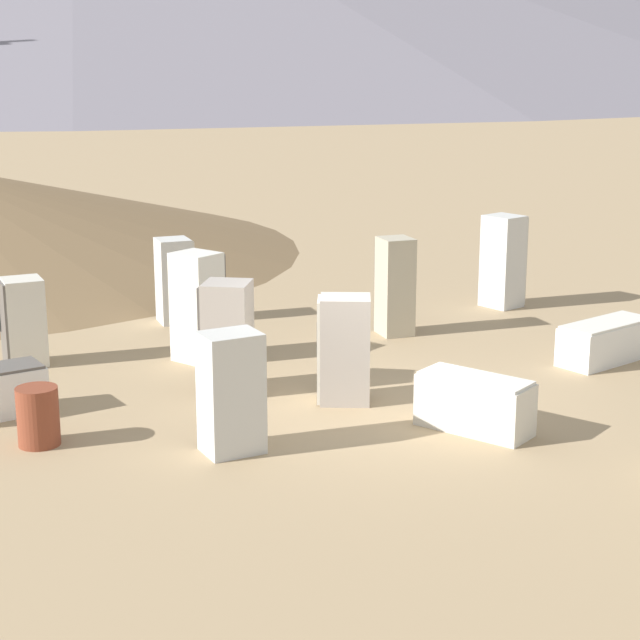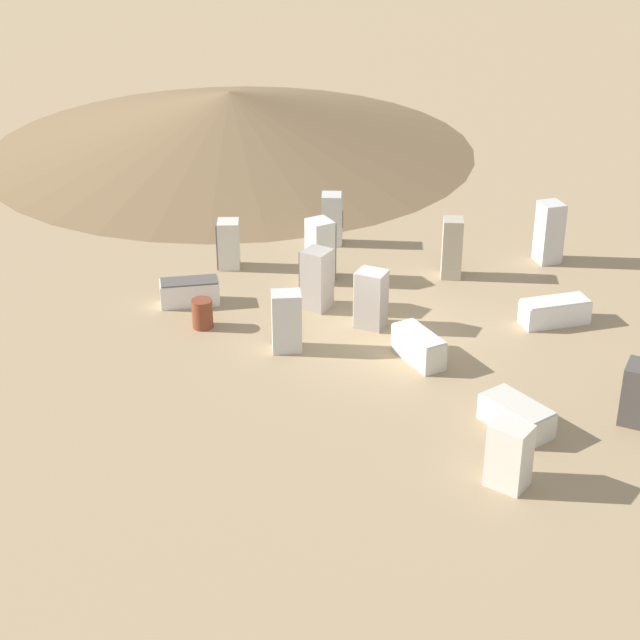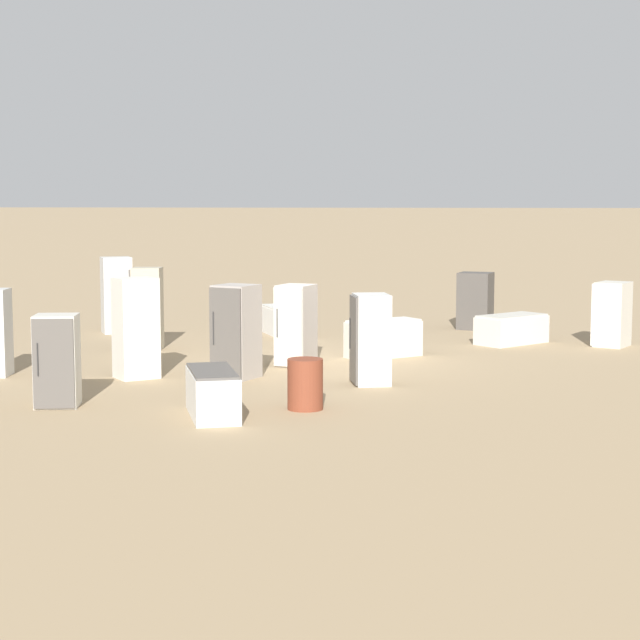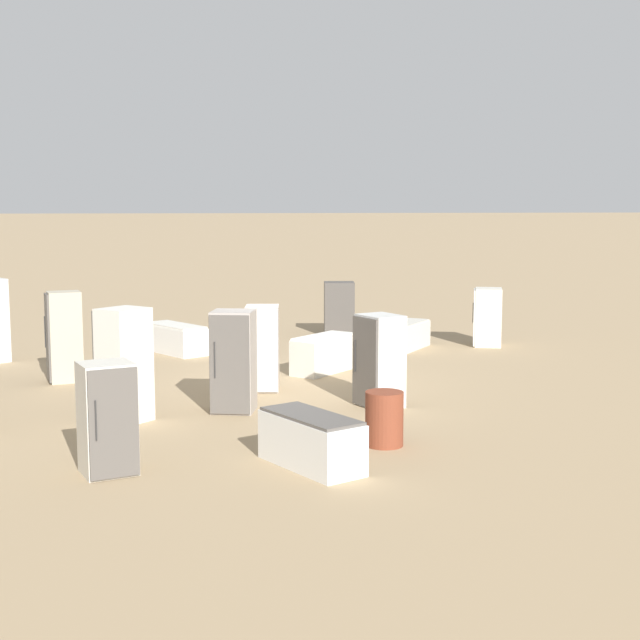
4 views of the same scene
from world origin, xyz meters
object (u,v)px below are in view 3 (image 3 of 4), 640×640
discarded_fridge_3 (383,338)px  discarded_fridge_8 (296,325)px  discarded_fridge_1 (612,314)px  discarded_fridge_0 (57,361)px  discarded_fridge_11 (236,332)px  discarded_fridge_5 (212,393)px  discarded_fridge_6 (147,309)px  discarded_fridge_12 (370,339)px  discarded_fridge_9 (475,301)px  discarded_fridge_10 (135,328)px  discarded_fridge_7 (283,321)px  discarded_fridge_4 (512,329)px  rusty_barrel (305,384)px  discarded_fridge_2 (116,295)px

discarded_fridge_3 → discarded_fridge_8: discarded_fridge_8 is taller
discarded_fridge_1 → discarded_fridge_3: bearing=140.8°
discarded_fridge_0 → discarded_fridge_11: (-3.04, 2.10, 0.13)m
discarded_fridge_5 → discarded_fridge_8: discarded_fridge_8 is taller
discarded_fridge_5 → discarded_fridge_6: bearing=-86.0°
discarded_fridge_8 → discarded_fridge_11: (1.59, -0.80, 0.06)m
discarded_fridge_8 → discarded_fridge_12: discarded_fridge_12 is taller
discarded_fridge_8 → discarded_fridge_3: bearing=-123.6°
discarded_fridge_6 → discarded_fridge_9: discarded_fridge_6 is taller
discarded_fridge_8 → discarded_fridge_6: bearing=-12.7°
discarded_fridge_0 → discarded_fridge_10: (-2.79, 0.32, 0.19)m
discarded_fridge_1 → discarded_fridge_7: discarded_fridge_1 is taller
discarded_fridge_12 → discarded_fridge_11: bearing=67.7°
discarded_fridge_4 → discarded_fridge_10: size_ratio=0.97×
discarded_fridge_0 → discarded_fridge_4: bearing=-142.5°
discarded_fridge_11 → rusty_barrel: (2.66, 1.71, -0.45)m
discarded_fridge_6 → discarded_fridge_8: (1.76, 3.54, -0.10)m
discarded_fridge_10 → discarded_fridge_11: bearing=-32.0°
discarded_fridge_11 → rusty_barrel: 3.20m
discarded_fridge_10 → discarded_fridge_11: 1.80m
discarded_fridge_4 → discarded_fridge_10: discarded_fridge_10 is taller
discarded_fridge_5 → discarded_fridge_10: size_ratio=0.94×
discarded_fridge_9 → discarded_fridge_7: bearing=-144.3°
discarded_fridge_5 → discarded_fridge_10: discarded_fridge_10 is taller
discarded_fridge_2 → rusty_barrel: bearing=-83.3°
discarded_fridge_8 → discarded_fridge_7: bearing=-62.6°
discarded_fridge_3 → discarded_fridge_6: discarded_fridge_6 is taller
discarded_fridge_8 → discarded_fridge_11: discarded_fridge_11 is taller
discarded_fridge_7 → discarded_fridge_3: bearing=102.9°
discarded_fridge_9 → discarded_fridge_3: bearing=-95.9°
discarded_fridge_6 → discarded_fridge_11: bearing=-148.4°
discarded_fridge_6 → discarded_fridge_11: discarded_fridge_6 is taller
rusty_barrel → discarded_fridge_9: bearing=167.3°
discarded_fridge_1 → discarded_fridge_2: bearing=111.1°
discarded_fridge_2 → discarded_fridge_3: 7.40m
discarded_fridge_1 → discarded_fridge_5: discarded_fridge_1 is taller
discarded_fridge_6 → discarded_fridge_9: 8.38m
discarded_fridge_10 → discarded_fridge_12: bearing=-40.0°
discarded_fridge_7 → discarded_fridge_10: discarded_fridge_10 is taller
discarded_fridge_9 → discarded_fridge_12: bearing=-88.0°
discarded_fridge_8 → rusty_barrel: size_ratio=2.01×
discarded_fridge_10 → discarded_fridge_1: bearing=-7.5°
discarded_fridge_12 → discarded_fridge_7: bearing=6.7°
discarded_fridge_12 → rusty_barrel: bearing=146.7°
discarded_fridge_1 → discarded_fridge_8: 7.39m
discarded_fridge_8 → discarded_fridge_11: 1.78m
discarded_fridge_0 → discarded_fridge_3: (-6.07, 4.46, -0.34)m
discarded_fridge_4 → discarded_fridge_9: 2.78m
discarded_fridge_6 → discarded_fridge_10: bearing=-172.7°
discarded_fridge_2 → discarded_fridge_8: 6.83m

